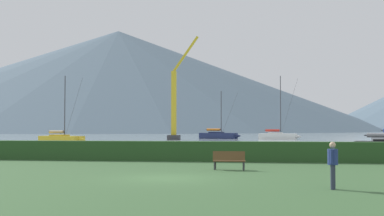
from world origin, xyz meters
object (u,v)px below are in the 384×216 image
at_px(sailboat_slip_5, 62,139).
at_px(sailboat_slip_0, 219,135).
at_px(park_bench_near_path, 229,159).
at_px(sailboat_slip_4, 278,136).
at_px(person_seated_viewer, 333,161).
at_px(dock_crane, 175,109).

bearing_deg(sailboat_slip_5, sailboat_slip_0, 77.25).
bearing_deg(park_bench_near_path, sailboat_slip_4, 88.27).
xyz_separation_m(sailboat_slip_4, person_seated_viewer, (0.04, -72.76, 0.34)).
xyz_separation_m(sailboat_slip_0, sailboat_slip_4, (10.80, -3.05, -0.02)).
bearing_deg(park_bench_near_path, sailboat_slip_0, 97.46).
bearing_deg(sailboat_slip_4, sailboat_slip_5, -126.51).
relative_size(sailboat_slip_5, park_bench_near_path, 5.52).
xyz_separation_m(sailboat_slip_4, dock_crane, (-17.54, -5.68, 4.65)).
bearing_deg(sailboat_slip_4, person_seated_viewer, -78.98).
bearing_deg(park_bench_near_path, dock_crane, 104.56).
relative_size(sailboat_slip_0, person_seated_viewer, 5.37).
height_order(sailboat_slip_0, sailboat_slip_5, sailboat_slip_5).
bearing_deg(dock_crane, sailboat_slip_5, -118.78).
bearing_deg(sailboat_slip_4, dock_crane, -151.06).
bearing_deg(sailboat_slip_5, person_seated_viewer, -38.97).
xyz_separation_m(sailboat_slip_5, person_seated_viewer, (29.07, -46.16, 0.37)).
xyz_separation_m(sailboat_slip_4, sailboat_slip_5, (-29.03, -26.60, -0.04)).
bearing_deg(person_seated_viewer, park_bench_near_path, 136.02).
bearing_deg(dock_crane, sailboat_slip_4, 17.95).
height_order(person_seated_viewer, dock_crane, dock_crane).
bearing_deg(dock_crane, park_bench_near_path, -77.30).
relative_size(sailboat_slip_4, dock_crane, 0.63).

